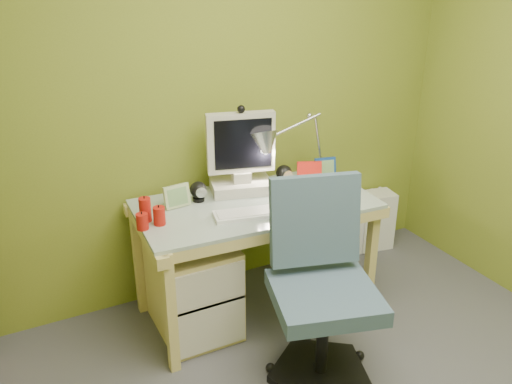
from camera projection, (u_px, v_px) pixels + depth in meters
name	position (u px, v px, depth m)	size (l,w,h in m)	color
wall_back	(207.00, 97.00, 3.04)	(3.20, 0.01, 2.40)	olive
desk	(256.00, 257.00, 3.10)	(1.29, 0.64, 0.69)	#D3BE6F
monitor	(241.00, 149.00, 3.01)	(0.37, 0.21, 0.50)	beige
speaker_left	(198.00, 192.00, 2.96)	(0.09, 0.09, 0.11)	black
speaker_right	(284.00, 175.00, 3.18)	(0.10, 0.10, 0.11)	black
keyboard	(254.00, 213.00, 2.81)	(0.42, 0.13, 0.02)	white
mousepad	(328.00, 198.00, 3.01)	(0.23, 0.17, 0.01)	orange
mouse	(328.00, 196.00, 3.00)	(0.10, 0.06, 0.03)	white
amber_tumbler	(291.00, 194.00, 2.96)	(0.07, 0.07, 0.09)	brown
candle_cluster	(148.00, 213.00, 2.70)	(0.17, 0.15, 0.13)	#B5180F
photo_frame_red	(309.00, 172.00, 3.21)	(0.15, 0.02, 0.12)	#B41B13
photo_frame_blue	(325.00, 167.00, 3.31)	(0.13, 0.02, 0.11)	navy
photo_frame_green	(177.00, 196.00, 2.89)	(0.14, 0.02, 0.12)	#AEC386
desk_lamp	(310.00, 130.00, 3.18)	(0.56, 0.24, 0.60)	#BCBBC0
task_chair	(325.00, 293.00, 2.51)	(0.54, 0.54, 0.98)	#3F5668
radiator	(364.00, 222.00, 3.82)	(0.42, 0.17, 0.42)	white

